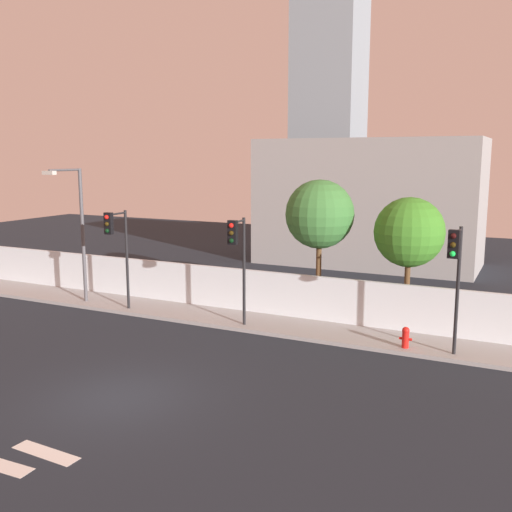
# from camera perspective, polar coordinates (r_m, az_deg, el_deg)

# --- Properties ---
(ground_plane) EXTENTS (80.00, 80.00, 0.00)m
(ground_plane) POSITION_cam_1_polar(r_m,az_deg,el_deg) (17.38, -13.24, -13.30)
(ground_plane) COLOR #1E242C
(sidewalk) EXTENTS (36.00, 2.40, 0.15)m
(sidewalk) POSITION_cam_1_polar(r_m,az_deg,el_deg) (23.87, -0.66, -6.45)
(sidewalk) COLOR #989898
(sidewalk) RESTS_ON ground
(perimeter_wall) EXTENTS (36.00, 0.18, 1.80)m
(perimeter_wall) POSITION_cam_1_polar(r_m,az_deg,el_deg) (24.74, 0.68, -3.54)
(perimeter_wall) COLOR silver
(perimeter_wall) RESTS_ON sidewalk
(traffic_light_left) EXTENTS (0.35, 1.40, 4.31)m
(traffic_light_left) POSITION_cam_1_polar(r_m,az_deg,el_deg) (25.15, -13.48, 1.65)
(traffic_light_left) COLOR black
(traffic_light_left) RESTS_ON sidewalk
(traffic_light_center) EXTENTS (0.35, 1.29, 4.33)m
(traffic_light_center) POSITION_cam_1_polar(r_m,az_deg,el_deg) (19.67, 18.96, -0.77)
(traffic_light_center) COLOR black
(traffic_light_center) RESTS_ON sidewalk
(traffic_light_right) EXTENTS (0.35, 1.34, 4.26)m
(traffic_light_right) POSITION_cam_1_polar(r_m,az_deg,el_deg) (22.01, -1.81, 0.69)
(traffic_light_right) COLOR black
(traffic_light_right) RESTS_ON sidewalk
(street_lamp_curbside) EXTENTS (0.60, 1.98, 6.05)m
(street_lamp_curbside) POSITION_cam_1_polar(r_m,az_deg,el_deg) (27.23, -17.08, 3.10)
(street_lamp_curbside) COLOR #4C4C51
(street_lamp_curbside) RESTS_ON sidewalk
(fire_hydrant) EXTENTS (0.44, 0.26, 0.75)m
(fire_hydrant) POSITION_cam_1_polar(r_m,az_deg,el_deg) (21.04, 14.44, -7.65)
(fire_hydrant) COLOR red
(fire_hydrant) RESTS_ON sidewalk
(roadside_tree_leftmost) EXTENTS (2.86, 2.86, 5.80)m
(roadside_tree_leftmost) POSITION_cam_1_polar(r_m,az_deg,el_deg) (24.24, 6.25, 4.05)
(roadside_tree_leftmost) COLOR brown
(roadside_tree_leftmost) RESTS_ON ground
(roadside_tree_midleft) EXTENTS (2.73, 2.73, 5.19)m
(roadside_tree_midleft) POSITION_cam_1_polar(r_m,az_deg,el_deg) (23.31, 14.78, 2.23)
(roadside_tree_midleft) COLOR brown
(roadside_tree_midleft) RESTS_ON ground
(low_building_distant) EXTENTS (13.46, 6.00, 7.80)m
(low_building_distant) POSITION_cam_1_polar(r_m,az_deg,el_deg) (37.15, 10.97, 5.18)
(low_building_distant) COLOR #989898
(low_building_distant) RESTS_ON ground
(tower_on_skyline) EXTENTS (5.32, 5.00, 24.07)m
(tower_on_skyline) POSITION_cam_1_polar(r_m,az_deg,el_deg) (50.83, 7.18, 15.64)
(tower_on_skyline) COLOR gray
(tower_on_skyline) RESTS_ON ground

